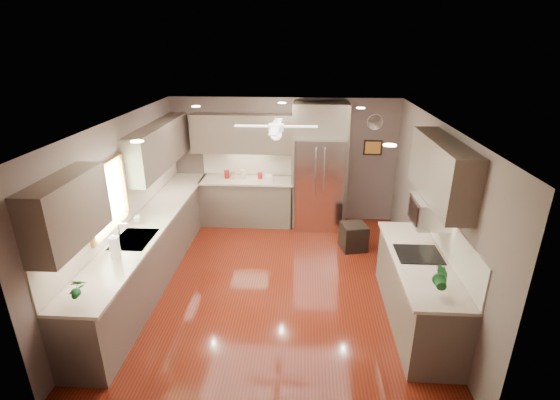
# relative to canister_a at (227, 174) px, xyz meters

# --- Properties ---
(floor) EXTENTS (5.00, 5.00, 0.00)m
(floor) POSITION_rel_canister_a_xyz_m (1.13, -2.24, -1.02)
(floor) COLOR #481309
(floor) RESTS_ON ground
(ceiling) EXTENTS (5.00, 5.00, 0.00)m
(ceiling) POSITION_rel_canister_a_xyz_m (1.13, -2.24, 1.48)
(ceiling) COLOR white
(ceiling) RESTS_ON ground
(wall_back) EXTENTS (4.50, 0.00, 4.50)m
(wall_back) POSITION_rel_canister_a_xyz_m (1.13, 0.26, 0.23)
(wall_back) COLOR brown
(wall_back) RESTS_ON ground
(wall_front) EXTENTS (4.50, 0.00, 4.50)m
(wall_front) POSITION_rel_canister_a_xyz_m (1.13, -4.74, 0.23)
(wall_front) COLOR brown
(wall_front) RESTS_ON ground
(wall_left) EXTENTS (0.00, 5.00, 5.00)m
(wall_left) POSITION_rel_canister_a_xyz_m (-1.12, -2.24, 0.23)
(wall_left) COLOR brown
(wall_left) RESTS_ON ground
(wall_right) EXTENTS (0.00, 5.00, 5.00)m
(wall_right) POSITION_rel_canister_a_xyz_m (3.38, -2.24, 0.23)
(wall_right) COLOR brown
(wall_right) RESTS_ON ground
(canister_a) EXTENTS (0.12, 0.12, 0.17)m
(canister_a) POSITION_rel_canister_a_xyz_m (0.00, 0.00, 0.00)
(canister_a) COLOR maroon
(canister_a) RESTS_ON back_run
(canister_b) EXTENTS (0.12, 0.12, 0.14)m
(canister_b) POSITION_rel_canister_a_xyz_m (0.12, -0.03, -0.01)
(canister_b) COLOR silver
(canister_b) RESTS_ON back_run
(canister_c) EXTENTS (0.13, 0.13, 0.16)m
(canister_c) POSITION_rel_canister_a_xyz_m (0.32, 0.01, 0.01)
(canister_c) COLOR tan
(canister_c) RESTS_ON back_run
(canister_d) EXTENTS (0.11, 0.11, 0.13)m
(canister_d) POSITION_rel_canister_a_xyz_m (0.66, 0.00, -0.02)
(canister_d) COLOR maroon
(canister_d) RESTS_ON back_run
(soap_bottle) EXTENTS (0.09, 0.09, 0.17)m
(soap_bottle) POSITION_rel_canister_a_xyz_m (-0.94, -2.22, 0.00)
(soap_bottle) COLOR white
(soap_bottle) RESTS_ON left_run
(potted_plant_left) EXTENTS (0.20, 0.16, 0.32)m
(potted_plant_left) POSITION_rel_canister_a_xyz_m (-0.82, -4.18, 0.08)
(potted_plant_left) COLOR #17501F
(potted_plant_left) RESTS_ON left_run
(potted_plant_right) EXTENTS (0.21, 0.18, 0.35)m
(potted_plant_right) POSITION_rel_canister_a_xyz_m (3.05, -3.77, 0.09)
(potted_plant_right) COLOR #17501F
(potted_plant_right) RESTS_ON right_run
(bowl) EXTENTS (0.26, 0.26, 0.05)m
(bowl) POSITION_rel_canister_a_xyz_m (0.85, -0.07, -0.06)
(bowl) COLOR tan
(bowl) RESTS_ON back_run
(left_run) EXTENTS (0.65, 4.70, 1.45)m
(left_run) POSITION_rel_canister_a_xyz_m (-0.83, -2.09, -0.54)
(left_run) COLOR brown
(left_run) RESTS_ON ground
(back_run) EXTENTS (1.85, 0.65, 1.45)m
(back_run) POSITION_rel_canister_a_xyz_m (0.40, -0.03, -0.54)
(back_run) COLOR brown
(back_run) RESTS_ON ground
(uppers) EXTENTS (4.50, 4.70, 0.95)m
(uppers) POSITION_rel_canister_a_xyz_m (0.39, -1.53, 0.85)
(uppers) COLOR brown
(uppers) RESTS_ON wall_left
(window) EXTENTS (0.05, 1.12, 0.92)m
(window) POSITION_rel_canister_a_xyz_m (-1.09, -2.74, 0.53)
(window) COLOR #BFF2B2
(window) RESTS_ON wall_left
(sink) EXTENTS (0.50, 0.70, 0.32)m
(sink) POSITION_rel_canister_a_xyz_m (-0.80, -2.74, -0.11)
(sink) COLOR silver
(sink) RESTS_ON left_run
(refrigerator) EXTENTS (1.06, 0.75, 2.45)m
(refrigerator) POSITION_rel_canister_a_xyz_m (1.83, -0.08, 0.17)
(refrigerator) COLOR silver
(refrigerator) RESTS_ON ground
(right_run) EXTENTS (0.70, 2.20, 1.45)m
(right_run) POSITION_rel_canister_a_xyz_m (3.06, -3.03, -0.54)
(right_run) COLOR brown
(right_run) RESTS_ON ground
(microwave) EXTENTS (0.43, 0.55, 0.34)m
(microwave) POSITION_rel_canister_a_xyz_m (3.16, -2.79, 0.46)
(microwave) COLOR silver
(microwave) RESTS_ON wall_right
(ceiling_fan) EXTENTS (1.18, 1.18, 0.32)m
(ceiling_fan) POSITION_rel_canister_a_xyz_m (1.13, -1.94, 1.31)
(ceiling_fan) COLOR white
(ceiling_fan) RESTS_ON ceiling
(recessed_lights) EXTENTS (2.84, 3.14, 0.01)m
(recessed_lights) POSITION_rel_canister_a_xyz_m (1.09, -1.84, 1.47)
(recessed_lights) COLOR white
(recessed_lights) RESTS_ON ceiling
(wall_clock) EXTENTS (0.30, 0.03, 0.30)m
(wall_clock) POSITION_rel_canister_a_xyz_m (2.88, 0.25, 1.03)
(wall_clock) COLOR white
(wall_clock) RESTS_ON wall_back
(framed_print) EXTENTS (0.36, 0.03, 0.30)m
(framed_print) POSITION_rel_canister_a_xyz_m (2.88, 0.24, 0.53)
(framed_print) COLOR black
(framed_print) RESTS_ON wall_back
(stool) EXTENTS (0.51, 0.51, 0.49)m
(stool) POSITION_rel_canister_a_xyz_m (2.45, -1.06, -0.78)
(stool) COLOR black
(stool) RESTS_ON ground
(paper_towel) EXTENTS (0.13, 0.13, 0.33)m
(paper_towel) POSITION_rel_canister_a_xyz_m (-0.82, -3.26, 0.06)
(paper_towel) COLOR white
(paper_towel) RESTS_ON left_run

